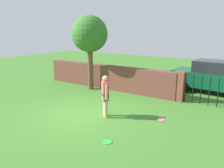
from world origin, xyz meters
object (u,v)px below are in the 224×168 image
person (105,94)px  frisbee_pink (161,120)px  car (214,77)px  tree (90,35)px  frisbee_green (107,142)px

person → frisbee_pink: (1.96, 0.87, -0.89)m
person → car: 6.55m
tree → frisbee_pink: tree is taller
tree → frisbee_green: tree is taller
tree → car: size_ratio=0.94×
person → frisbee_green: person is taller
person → tree: bearing=-0.6°
frisbee_pink → frisbee_green: (-0.74, -2.50, 0.00)m
car → frisbee_pink: 5.15m
person → car: bearing=-73.5°
tree → person: tree is taller
tree → frisbee_pink: bearing=-22.1°
car → frisbee_green: (-1.70, -7.50, -0.85)m
frisbee_pink → frisbee_green: same height
tree → frisbee_green: size_ratio=15.03×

